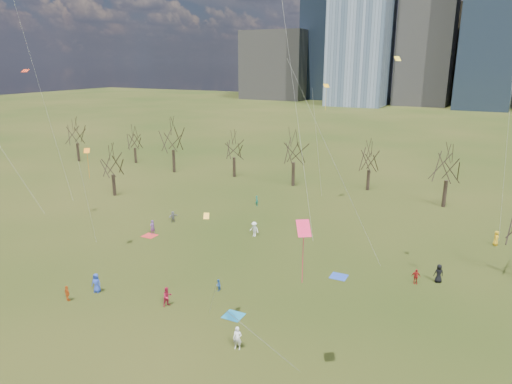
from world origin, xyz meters
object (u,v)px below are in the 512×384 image
at_px(person_2, 167,297).
at_px(blanket_navy, 339,276).
at_px(blanket_teal, 233,316).
at_px(blanket_crimson, 150,236).
at_px(person_1, 237,338).
at_px(person_0, 96,283).
at_px(person_4, 67,293).

bearing_deg(person_2, blanket_navy, -22.53).
height_order(blanket_teal, blanket_crimson, same).
bearing_deg(person_2, person_1, -86.08).
bearing_deg(person_0, blanket_teal, -3.88).
bearing_deg(blanket_navy, person_1, -102.58).
height_order(blanket_navy, person_4, person_4).
bearing_deg(person_2, person_4, 132.77).
height_order(blanket_teal, person_1, person_1).
distance_m(blanket_teal, blanket_crimson, 21.18).
xyz_separation_m(person_1, person_4, (-16.82, -0.61, -0.18)).
bearing_deg(person_0, person_4, -128.61).
bearing_deg(blanket_teal, blanket_navy, 62.19).
height_order(person_1, person_2, person_1).
relative_size(blanket_navy, person_1, 0.90).
relative_size(blanket_teal, blanket_navy, 1.00).
height_order(person_2, person_4, person_2).
height_order(blanket_crimson, person_1, person_1).
relative_size(blanket_teal, blanket_crimson, 1.00).
bearing_deg(person_1, blanket_crimson, 128.05).
relative_size(blanket_navy, person_2, 0.91).
height_order(blanket_crimson, person_4, person_4).
xyz_separation_m(blanket_navy, person_1, (-3.28, -14.71, 0.88)).
xyz_separation_m(blanket_crimson, person_2, (12.07, -12.31, 0.86)).
bearing_deg(blanket_crimson, blanket_navy, -0.66).
bearing_deg(blanket_navy, person_4, -142.70).
xyz_separation_m(blanket_teal, blanket_navy, (5.76, 10.92, 0.00)).
bearing_deg(blanket_navy, blanket_teal, -117.81).
xyz_separation_m(blanket_navy, person_0, (-18.97, -12.98, 0.90)).
relative_size(blanket_crimson, person_1, 0.90).
bearing_deg(person_0, blanket_crimson, 96.99).
distance_m(blanket_teal, person_4, 15.02).
distance_m(blanket_crimson, person_4, 16.02).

